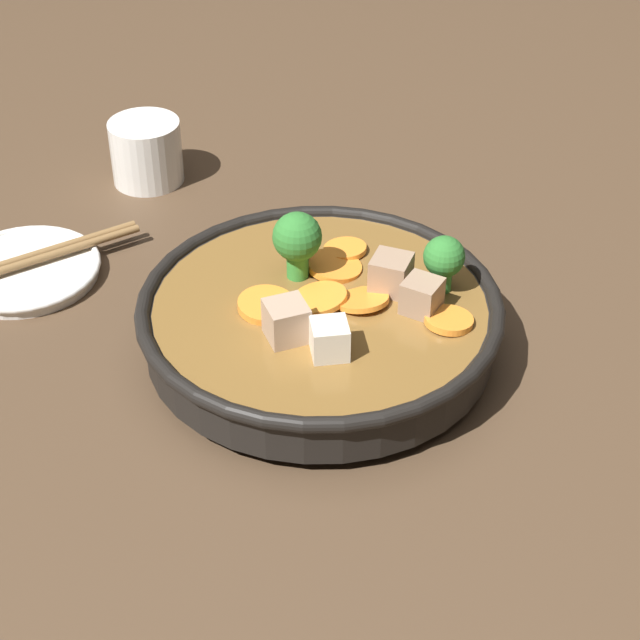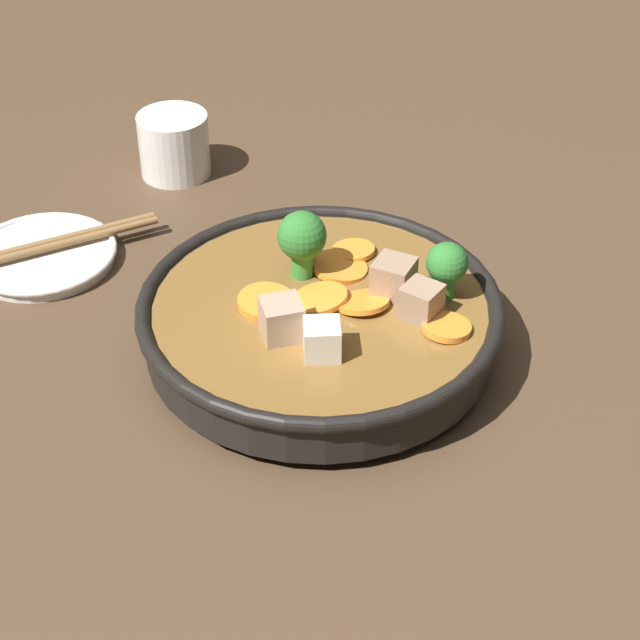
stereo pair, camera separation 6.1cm
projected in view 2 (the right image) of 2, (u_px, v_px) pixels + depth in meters
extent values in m
plane|color=#4C3826|center=(320.00, 352.00, 0.86)|extent=(3.00, 3.00, 0.00)
cylinder|color=black|center=(320.00, 347.00, 0.85)|extent=(0.15, 0.15, 0.01)
cylinder|color=black|center=(320.00, 324.00, 0.84)|extent=(0.28, 0.28, 0.04)
torus|color=black|center=(320.00, 305.00, 0.83)|extent=(0.29, 0.29, 0.01)
cylinder|color=brown|center=(320.00, 315.00, 0.84)|extent=(0.26, 0.26, 0.02)
cylinder|color=orange|center=(325.00, 299.00, 0.83)|extent=(0.06, 0.06, 0.01)
cylinder|color=orange|center=(340.00, 267.00, 0.87)|extent=(0.05, 0.05, 0.01)
cylinder|color=orange|center=(267.00, 301.00, 0.83)|extent=(0.06, 0.06, 0.01)
cylinder|color=orange|center=(362.00, 302.00, 0.83)|extent=(0.05, 0.05, 0.01)
cylinder|color=orange|center=(353.00, 251.00, 0.89)|extent=(0.05, 0.05, 0.01)
cylinder|color=orange|center=(446.00, 327.00, 0.80)|extent=(0.05, 0.05, 0.01)
cylinder|color=green|center=(445.00, 286.00, 0.83)|extent=(0.01, 0.01, 0.02)
sphere|color=#2D752D|center=(447.00, 263.00, 0.82)|extent=(0.03, 0.03, 0.03)
cylinder|color=green|center=(302.00, 263.00, 0.85)|extent=(0.02, 0.02, 0.02)
sphere|color=#2D752D|center=(302.00, 236.00, 0.84)|extent=(0.04, 0.04, 0.04)
cube|color=silver|center=(327.00, 339.00, 0.77)|extent=(0.03, 0.03, 0.03)
cube|color=#9E7F66|center=(394.00, 277.00, 0.83)|extent=(0.04, 0.04, 0.03)
cube|color=tan|center=(282.00, 319.00, 0.79)|extent=(0.04, 0.04, 0.03)
cube|color=#9E7F66|center=(421.00, 301.00, 0.81)|extent=(0.04, 0.04, 0.03)
cylinder|color=white|center=(43.00, 257.00, 0.96)|extent=(0.13, 0.13, 0.01)
torus|color=white|center=(42.00, 253.00, 0.95)|extent=(0.13, 0.13, 0.01)
cylinder|color=white|center=(174.00, 145.00, 1.07)|extent=(0.07, 0.07, 0.06)
cylinder|color=brown|center=(173.00, 128.00, 1.06)|extent=(0.06, 0.06, 0.00)
cylinder|color=olive|center=(40.00, 244.00, 0.95)|extent=(0.10, 0.20, 0.01)
cylinder|color=olive|center=(42.00, 249.00, 0.95)|extent=(0.10, 0.20, 0.01)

